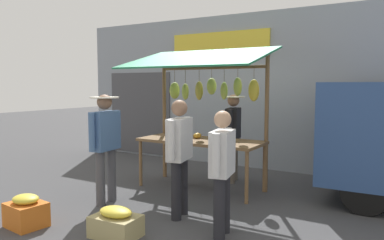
% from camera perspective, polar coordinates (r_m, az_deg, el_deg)
% --- Properties ---
extents(ground_plane, '(40.00, 40.00, 0.00)m').
position_cam_1_polar(ground_plane, '(6.90, 1.30, -10.18)').
color(ground_plane, '#424244').
extents(street_backdrop, '(9.00, 0.30, 3.40)m').
position_cam_1_polar(street_backdrop, '(8.66, 8.15, 4.30)').
color(street_backdrop, '#8C939E').
rests_on(street_backdrop, ground).
extents(market_stall, '(2.50, 1.46, 2.50)m').
position_cam_1_polar(market_stall, '(6.72, 1.39, 2.85)').
color(market_stall, brown).
rests_on(market_stall, ground).
extents(vendor_with_sunhat, '(0.43, 0.69, 1.66)m').
position_cam_1_polar(vendor_with_sunhat, '(7.24, 6.17, -1.54)').
color(vendor_with_sunhat, '#726656').
rests_on(vendor_with_sunhat, ground).
extents(shopper_with_ponytail, '(0.32, 0.69, 1.64)m').
position_cam_1_polar(shopper_with_ponytail, '(5.28, -1.88, -4.48)').
color(shopper_with_ponytail, '#232328').
rests_on(shopper_with_ponytail, ground).
extents(shopper_with_shopping_bag, '(0.31, 0.66, 1.54)m').
position_cam_1_polar(shopper_with_shopping_bag, '(4.63, 4.54, -6.78)').
color(shopper_with_shopping_bag, '#232328').
rests_on(shopper_with_shopping_bag, ground).
extents(shopper_in_grey_tee, '(0.44, 0.71, 1.69)m').
position_cam_1_polar(shopper_in_grey_tee, '(6.03, -12.83, -2.79)').
color(shopper_in_grey_tee, '#4C4C51').
rests_on(shopper_in_grey_tee, ground).
extents(produce_crate_near, '(0.60, 0.44, 0.37)m').
position_cam_1_polar(produce_crate_near, '(4.88, -11.30, -14.89)').
color(produce_crate_near, tan).
rests_on(produce_crate_near, ground).
extents(produce_crate_side, '(0.52, 0.46, 0.43)m').
position_cam_1_polar(produce_crate_side, '(5.54, -23.54, -12.48)').
color(produce_crate_side, '#D1661E').
rests_on(produce_crate_side, ground).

